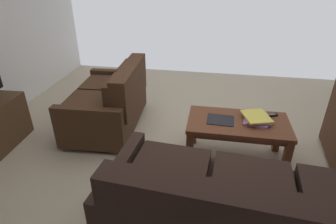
# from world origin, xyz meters

# --- Properties ---
(ground_plane) EXTENTS (5.31, 5.52, 0.01)m
(ground_plane) POSITION_xyz_m (0.00, 0.00, -0.00)
(ground_plane) COLOR #B7A88E
(sofa_main) EXTENTS (2.09, 1.06, 0.85)m
(sofa_main) POSITION_xyz_m (-0.50, 1.10, 0.37)
(sofa_main) COLOR black
(sofa_main) RESTS_ON ground
(loveseat_near) EXTENTS (0.87, 1.32, 0.84)m
(loveseat_near) POSITION_xyz_m (1.06, -0.49, 0.36)
(loveseat_near) COLOR black
(loveseat_near) RESTS_ON ground
(coffee_table) EXTENTS (1.03, 0.56, 0.47)m
(coffee_table) POSITION_xyz_m (-0.48, -0.05, 0.40)
(coffee_table) COLOR brown
(coffee_table) RESTS_ON ground
(book_stack) EXTENTS (0.32, 0.35, 0.06)m
(book_stack) POSITION_xyz_m (-0.65, -0.09, 0.50)
(book_stack) COLOR #996699
(book_stack) RESTS_ON coffee_table
(tv_remote) EXTENTS (0.16, 0.10, 0.02)m
(tv_remote) POSITION_xyz_m (-0.81, -0.22, 0.48)
(tv_remote) COLOR black
(tv_remote) RESTS_ON coffee_table
(loose_magazine) EXTENTS (0.28, 0.24, 0.01)m
(loose_magazine) POSITION_xyz_m (-0.30, -0.05, 0.47)
(loose_magazine) COLOR black
(loose_magazine) RESTS_ON coffee_table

